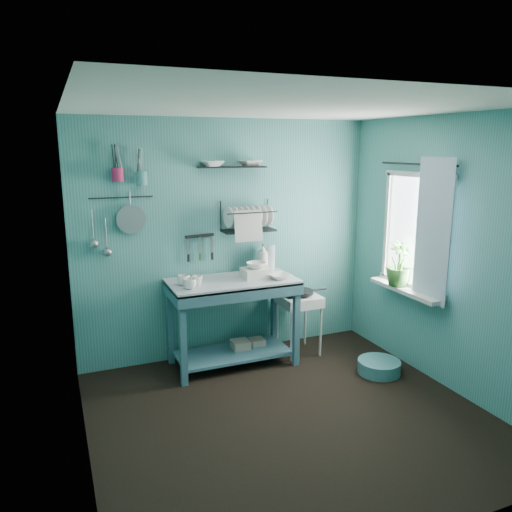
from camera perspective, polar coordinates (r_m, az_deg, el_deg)
name	(u,v)px	position (r m, az deg, el deg)	size (l,w,h in m)	color
floor	(289,416)	(4.41, 3.81, -17.74)	(3.20, 3.20, 0.00)	black
ceiling	(294,107)	(3.83, 4.37, 16.65)	(3.20, 3.20, 0.00)	silver
wall_back	(228,240)	(5.29, -3.20, 1.88)	(3.20, 3.20, 0.00)	#3D7C79
wall_front	(421,338)	(2.74, 18.38, -8.84)	(3.20, 3.20, 0.00)	#3D7C79
wall_left	(77,294)	(3.54, -19.81, -4.13)	(3.00, 3.00, 0.00)	#3D7C79
wall_right	(449,255)	(4.85, 21.23, 0.09)	(3.00, 3.00, 0.00)	#3D7C79
work_counter	(233,322)	(5.15, -2.66, -7.60)	(1.28, 0.64, 0.91)	#325C6A
mug_left	(190,284)	(4.72, -7.55, -3.19)	(0.12, 0.12, 0.10)	white
mug_mid	(197,281)	(4.84, -6.72, -2.80)	(0.10, 0.10, 0.09)	white
mug_right	(184,280)	(4.86, -8.27, -2.74)	(0.12, 0.12, 0.10)	white
wash_tub	(256,273)	(5.07, 0.02, -1.96)	(0.28, 0.22, 0.10)	silver
tub_bowl	(256,265)	(5.05, 0.02, -1.07)	(0.20, 0.20, 0.06)	white
soap_bottle	(263,258)	(5.31, 0.80, -0.20)	(0.12, 0.12, 0.30)	silver
water_bottle	(271,257)	(5.37, 1.70, -0.17)	(0.09, 0.09, 0.28)	silver
counter_bowl	(279,276)	(5.04, 2.69, -2.34)	(0.22, 0.22, 0.05)	white
hotplate_stand	(299,324)	(5.49, 4.90, -7.75)	(0.41, 0.41, 0.65)	beige
frying_pan	(299,292)	(5.37, 4.97, -4.10)	(0.30, 0.30, 0.04)	black
knife_strip	(200,236)	(5.15, -6.46, 2.30)	(0.32, 0.02, 0.03)	black
dish_rack	(248,216)	(5.19, -0.88, 4.57)	(0.55, 0.24, 0.32)	black
upper_shelf	(231,167)	(5.11, -2.83, 10.13)	(0.70, 0.18, 0.01)	black
shelf_bowl_left	(212,162)	(5.05, -5.02, 10.64)	(0.23, 0.23, 0.06)	white
shelf_bowl_right	(250,162)	(5.18, -0.68, 10.67)	(0.23, 0.23, 0.06)	white
utensil_cup_magenta	(117,174)	(4.87, -15.55, 8.96)	(0.11, 0.11, 0.13)	#AD204B
utensil_cup_teal	(141,178)	(4.91, -12.96, 8.66)	(0.11, 0.11, 0.13)	teal
colander	(131,219)	(4.96, -14.10, 4.09)	(0.28, 0.28, 0.03)	gray
ladle_outer	(92,226)	(4.94, -18.19, 3.33)	(0.01, 0.01, 0.30)	gray
ladle_inner	(106,234)	(4.96, -16.77, 2.42)	(0.01, 0.01, 0.30)	gray
hook_rail	(121,197)	(4.94, -15.14, 6.48)	(0.01, 0.01, 0.60)	black
window_glass	(416,231)	(5.14, 17.80, 2.70)	(1.10, 1.10, 0.00)	white
windowsill	(405,290)	(5.22, 16.66, -3.75)	(0.16, 0.95, 0.04)	beige
curtain	(432,231)	(4.87, 19.52, 2.66)	(1.35, 1.35, 0.00)	silver
curtain_rod	(417,164)	(5.05, 17.90, 9.95)	(0.02, 0.02, 1.05)	black
potted_plant	(399,264)	(5.23, 16.04, -0.84)	(0.26, 0.26, 0.46)	#39712D
storage_tin_large	(240,350)	(5.35, -1.78, -10.74)	(0.18, 0.18, 0.22)	gray
storage_tin_small	(257,347)	(5.45, 0.10, -10.41)	(0.15, 0.15, 0.20)	gray
floor_basin	(379,367)	(5.24, 13.88, -12.18)	(0.42, 0.42, 0.13)	teal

